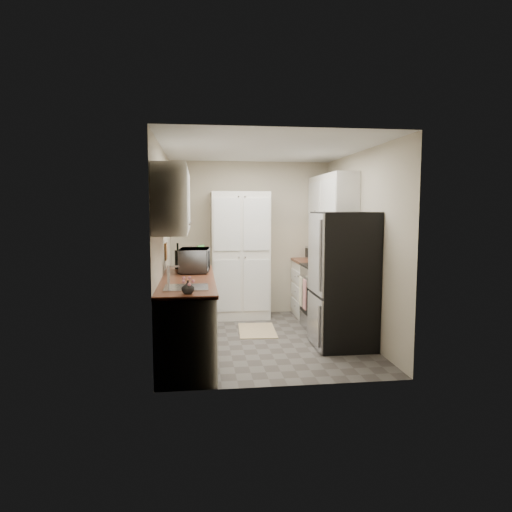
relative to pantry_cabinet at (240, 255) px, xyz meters
The scene contains 16 objects.
ground 1.66m from the pantry_cabinet, 81.35° to the right, with size 3.20×3.20×0.00m, color #56514C.
room_shell 1.48m from the pantry_cabinet, 82.18° to the right, with size 2.64×3.24×2.52m.
pantry_cabinet is the anchor object (origin of this frame).
base_cabinet_left 2.00m from the pantry_cabinet, 114.36° to the right, with size 0.60×2.30×0.88m, color silver.
countertop_left 1.92m from the pantry_cabinet, 114.36° to the right, with size 0.63×2.33×0.04m, color brown.
base_cabinet_right 1.32m from the pantry_cabinet, ahead, with size 0.60×0.80×0.88m, color silver.
countertop_right 1.20m from the pantry_cabinet, ahead, with size 0.63×0.83×0.04m, color brown.
electric_range 1.58m from the pantry_cabinet, 38.22° to the right, with size 0.71×0.78×1.13m.
refrigerator 2.07m from the pantry_cabinet, 56.54° to the right, with size 0.70×0.72×1.70m, color #B7B7BC.
microwave 1.43m from the pantry_cabinet, 119.80° to the right, with size 0.55×0.37×0.30m, color #B4B4B9.
wine_bottle 1.33m from the pantry_cabinet, 134.92° to the right, with size 0.08×0.08×0.32m, color black.
flower_vase 2.88m from the pantry_cabinet, 105.44° to the right, with size 0.12×0.12×0.13m, color white.
cutting_board 0.87m from the pantry_cabinet, 134.77° to the right, with size 0.02×0.24×0.30m, color green.
toaster_oven 1.25m from the pantry_cabinet, ahead, with size 0.28×0.36×0.21m, color #B9BABE.
fruit_basket 1.29m from the pantry_cabinet, ahead, with size 0.23×0.23×0.10m, color #FF551C, non-canonical shape.
kitchen_mat 1.33m from the pantry_cabinet, 79.74° to the right, with size 0.51×0.82×0.01m, color #D6B788.
Camera 1 is at (-0.86, -5.86, 1.75)m, focal length 32.00 mm.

